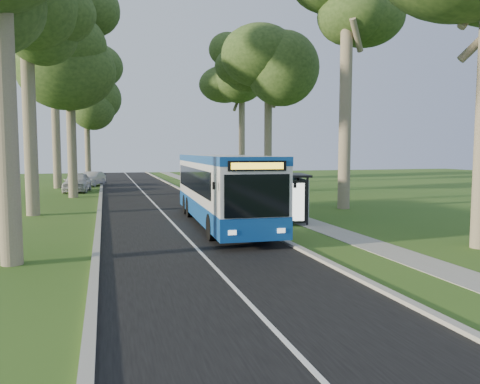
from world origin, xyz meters
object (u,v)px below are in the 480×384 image
object	(u,v)px
bus	(222,189)
litter_bin	(265,210)
car_silver	(92,179)
bus_stop_sign	(279,198)
car_white	(77,182)
bus_shelter	(297,189)

from	to	relation	value
bus	litter_bin	world-z (taller)	bus
car_silver	bus_stop_sign	bearing A→B (deg)	-55.39
bus	car_white	xyz separation A→B (m)	(-7.72, 21.46, -0.88)
bus	bus_shelter	bearing A→B (deg)	-3.50
bus	bus_shelter	distance (m)	3.72
bus_stop_sign	bus_shelter	distance (m)	1.88
bus_stop_sign	bus_shelter	bearing A→B (deg)	52.60
car_white	litter_bin	bearing A→B (deg)	-57.36
bus	car_silver	xyz separation A→B (m)	(-6.65, 28.03, -1.00)
bus_shelter	car_silver	xyz separation A→B (m)	(-10.35, 28.42, -0.96)
bus_stop_sign	litter_bin	world-z (taller)	bus_stop_sign
bus_shelter	litter_bin	distance (m)	2.59
bus_stop_sign	car_white	xyz separation A→B (m)	(-10.01, 23.07, -0.54)
bus_stop_sign	litter_bin	bearing A→B (deg)	93.87
bus	bus_stop_sign	size ratio (longest dim) A/B	5.74
bus_stop_sign	litter_bin	distance (m)	3.44
car_silver	bus	bearing A→B (deg)	-58.84
bus_shelter	car_silver	bearing A→B (deg)	122.28
bus_stop_sign	car_silver	distance (m)	30.97
bus	car_white	distance (m)	22.82
bus_shelter	litter_bin	xyz separation A→B (m)	(-0.95, 2.06, -1.25)
bus_shelter	car_silver	size ratio (longest dim) A/B	0.69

